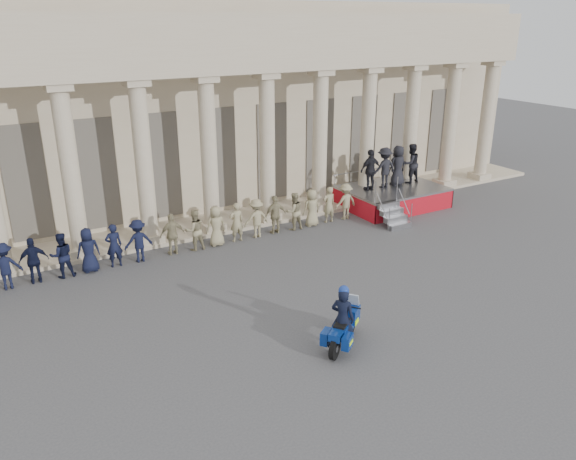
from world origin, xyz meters
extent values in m
plane|color=#414143|center=(0.00, 0.00, 0.00)|extent=(90.00, 90.00, 0.00)
cube|color=tan|center=(0.00, 15.00, 4.50)|extent=(40.00, 10.00, 9.00)
cube|color=tan|center=(0.00, 8.80, 0.07)|extent=(40.00, 2.60, 0.15)
cube|color=tan|center=(0.00, 8.00, 6.79)|extent=(35.80, 1.00, 1.00)
cube|color=tan|center=(0.00, 8.00, 7.89)|extent=(35.80, 1.00, 1.20)
cube|color=tan|center=(-6.50, 8.00, 0.30)|extent=(0.90, 0.90, 0.30)
cube|color=tan|center=(-3.90, 8.00, 0.30)|extent=(0.90, 0.90, 0.30)
cylinder|color=tan|center=(-3.90, 8.00, 3.25)|extent=(0.64, 0.64, 5.60)
cube|color=tan|center=(-3.90, 8.00, 6.17)|extent=(0.85, 0.85, 0.24)
cube|color=tan|center=(-1.30, 8.00, 0.30)|extent=(0.90, 0.90, 0.30)
cylinder|color=tan|center=(-1.30, 8.00, 3.25)|extent=(0.64, 0.64, 5.60)
cube|color=tan|center=(-1.30, 8.00, 6.17)|extent=(0.85, 0.85, 0.24)
cube|color=tan|center=(1.30, 8.00, 0.30)|extent=(0.90, 0.90, 0.30)
cylinder|color=tan|center=(1.30, 8.00, 3.25)|extent=(0.64, 0.64, 5.60)
cube|color=tan|center=(1.30, 8.00, 6.17)|extent=(0.85, 0.85, 0.24)
cube|color=tan|center=(3.90, 8.00, 0.30)|extent=(0.90, 0.90, 0.30)
cylinder|color=tan|center=(3.90, 8.00, 3.25)|extent=(0.64, 0.64, 5.60)
cube|color=tan|center=(3.90, 8.00, 6.17)|extent=(0.85, 0.85, 0.24)
cube|color=tan|center=(6.50, 8.00, 0.30)|extent=(0.90, 0.90, 0.30)
cylinder|color=tan|center=(6.50, 8.00, 3.25)|extent=(0.64, 0.64, 5.60)
cube|color=tan|center=(6.50, 8.00, 6.17)|extent=(0.85, 0.85, 0.24)
cube|color=tan|center=(9.10, 8.00, 0.30)|extent=(0.90, 0.90, 0.30)
cylinder|color=tan|center=(9.10, 8.00, 3.25)|extent=(0.64, 0.64, 5.60)
cube|color=tan|center=(9.10, 8.00, 6.17)|extent=(0.85, 0.85, 0.24)
cube|color=tan|center=(11.70, 8.00, 0.30)|extent=(0.90, 0.90, 0.30)
cylinder|color=tan|center=(11.70, 8.00, 3.25)|extent=(0.64, 0.64, 5.60)
cube|color=tan|center=(11.70, 8.00, 6.17)|extent=(0.85, 0.85, 0.24)
cube|color=tan|center=(14.30, 8.00, 0.30)|extent=(0.90, 0.90, 0.30)
cylinder|color=tan|center=(14.30, 8.00, 3.25)|extent=(0.64, 0.64, 5.60)
cube|color=tan|center=(14.30, 8.00, 6.17)|extent=(0.85, 0.85, 0.24)
cube|color=tan|center=(16.90, 8.00, 0.30)|extent=(0.90, 0.90, 0.30)
cylinder|color=tan|center=(16.90, 8.00, 3.25)|extent=(0.64, 0.64, 5.60)
cube|color=tan|center=(16.90, 8.00, 6.17)|extent=(0.85, 0.85, 0.24)
cube|color=black|center=(-5.20, 10.02, 2.55)|extent=(1.30, 0.12, 4.20)
cube|color=black|center=(-2.60, 10.02, 2.55)|extent=(1.30, 0.12, 4.20)
cube|color=black|center=(0.00, 10.02, 2.55)|extent=(1.30, 0.12, 4.20)
cube|color=black|center=(2.60, 10.02, 2.55)|extent=(1.30, 0.12, 4.20)
cube|color=black|center=(5.20, 10.02, 2.55)|extent=(1.30, 0.12, 4.20)
cube|color=black|center=(7.80, 10.02, 2.55)|extent=(1.30, 0.12, 4.20)
cube|color=black|center=(10.40, 10.02, 2.55)|extent=(1.30, 0.12, 4.20)
cube|color=black|center=(13.00, 10.02, 2.55)|extent=(1.30, 0.12, 4.20)
cube|color=black|center=(15.60, 10.02, 2.55)|extent=(1.30, 0.12, 4.20)
imported|color=black|center=(-6.50, 6.66, 0.80)|extent=(1.03, 0.59, 1.59)
imported|color=black|center=(-5.62, 6.66, 0.80)|extent=(0.93, 0.39, 1.59)
imported|color=black|center=(-4.75, 6.66, 0.80)|extent=(0.77, 0.60, 1.59)
imported|color=black|center=(-3.87, 6.66, 0.80)|extent=(0.78, 0.51, 1.59)
imported|color=black|center=(-3.00, 6.66, 0.80)|extent=(0.58, 0.38, 1.59)
imported|color=black|center=(-2.12, 6.66, 0.80)|extent=(1.03, 0.59, 1.59)
imported|color=gray|center=(-0.85, 6.66, 0.80)|extent=(0.93, 0.39, 1.59)
imported|color=gray|center=(0.02, 6.66, 0.80)|extent=(0.77, 0.60, 1.59)
imported|color=gray|center=(0.90, 6.66, 0.80)|extent=(0.78, 0.51, 1.59)
imported|color=gray|center=(1.77, 6.66, 0.80)|extent=(0.58, 0.38, 1.59)
imported|color=gray|center=(2.65, 6.66, 0.80)|extent=(1.03, 0.59, 1.59)
imported|color=gray|center=(3.52, 6.66, 0.80)|extent=(0.93, 0.39, 1.59)
imported|color=gray|center=(4.40, 6.66, 0.80)|extent=(0.77, 0.60, 1.59)
imported|color=gray|center=(5.27, 6.66, 0.80)|extent=(0.78, 0.51, 1.59)
imported|color=gray|center=(6.14, 6.66, 0.80)|extent=(0.58, 0.38, 1.59)
imported|color=gray|center=(7.02, 6.66, 0.80)|extent=(1.03, 0.59, 1.59)
cube|color=gray|center=(9.97, 7.02, 0.87)|extent=(4.56, 3.26, 0.10)
cube|color=#A90D19|center=(9.97, 5.41, 0.41)|extent=(4.56, 0.04, 0.82)
cube|color=#A90D19|center=(7.71, 7.02, 0.41)|extent=(0.04, 3.26, 0.82)
cube|color=#A90D19|center=(12.23, 7.02, 0.41)|extent=(0.04, 3.26, 0.82)
cube|color=gray|center=(8.29, 4.49, 0.12)|extent=(1.10, 0.28, 0.23)
cube|color=gray|center=(8.29, 4.77, 0.35)|extent=(1.10, 0.28, 0.23)
cube|color=gray|center=(8.29, 5.05, 0.58)|extent=(1.10, 0.28, 0.23)
cube|color=gray|center=(8.29, 5.33, 0.81)|extent=(1.10, 0.28, 0.23)
cylinder|color=gray|center=(9.97, 8.60, 1.42)|extent=(4.56, 0.04, 0.04)
imported|color=black|center=(8.77, 7.22, 1.86)|extent=(1.10, 0.46, 1.87)
imported|color=black|center=(9.57, 7.22, 1.86)|extent=(1.21, 0.70, 1.87)
imported|color=black|center=(10.37, 7.22, 1.86)|extent=(0.91, 0.60, 1.87)
imported|color=black|center=(11.17, 7.22, 1.86)|extent=(0.91, 0.71, 1.87)
cylinder|color=black|center=(1.54, -1.25, 0.30)|extent=(0.56, 0.46, 0.61)
cylinder|color=black|center=(0.43, -2.06, 0.30)|extent=(0.56, 0.46, 0.61)
cube|color=navy|center=(1.02, -1.63, 0.57)|extent=(1.08, 0.93, 0.35)
cube|color=navy|center=(1.39, -1.36, 0.72)|extent=(0.69, 0.68, 0.41)
cube|color=silver|center=(1.39, -1.36, 0.50)|extent=(0.33, 0.34, 0.11)
cube|color=#B2BFCC|center=(1.52, -1.27, 1.03)|extent=(0.40, 0.45, 0.49)
cube|color=black|center=(0.87, -1.74, 0.75)|extent=(0.67, 0.60, 0.09)
cube|color=navy|center=(0.47, -2.04, 0.64)|extent=(0.44, 0.44, 0.20)
cube|color=navy|center=(0.71, -2.22, 0.50)|extent=(0.45, 0.41, 0.37)
cube|color=#CCFF0D|center=(0.71, -2.22, 0.50)|extent=(0.35, 0.34, 0.09)
cube|color=navy|center=(0.37, -1.75, 0.50)|extent=(0.45, 0.41, 0.37)
cube|color=#CCFF0D|center=(0.37, -1.75, 0.50)|extent=(0.35, 0.34, 0.09)
cylinder|color=silver|center=(0.52, -1.72, 0.28)|extent=(0.50, 0.40, 0.09)
cylinder|color=black|center=(1.39, -1.36, 0.94)|extent=(0.41, 0.54, 0.03)
imported|color=black|center=(0.91, -1.71, 0.87)|extent=(0.71, 0.76, 1.75)
sphere|color=navy|center=(0.91, -1.71, 1.70)|extent=(0.28, 0.28, 0.28)
camera|label=1|loc=(-6.89, -12.23, 8.32)|focal=35.00mm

